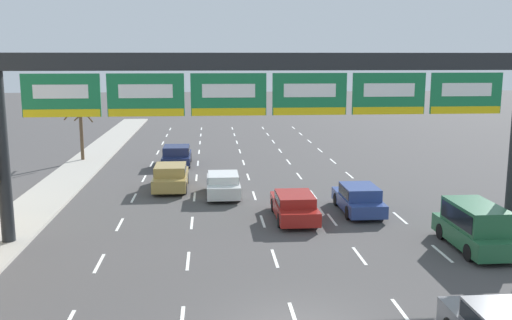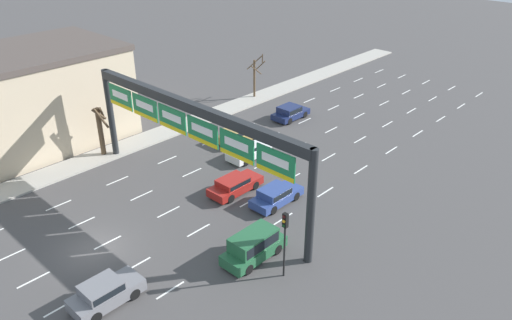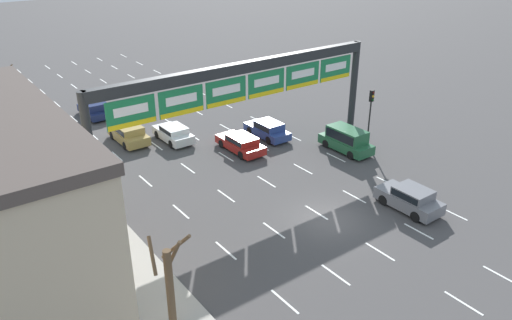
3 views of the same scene
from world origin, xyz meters
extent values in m
plane|color=#474444|center=(0.00, 0.00, 0.00)|extent=(220.00, 220.00, 0.00)
cube|color=#A8A399|center=(-11.30, 0.00, 0.07)|extent=(2.80, 110.00, 0.15)
cube|color=white|center=(-6.60, -4.00, 0.01)|extent=(0.12, 2.00, 0.01)
cube|color=white|center=(-6.60, 1.00, 0.01)|extent=(0.12, 2.00, 0.01)
cube|color=white|center=(-6.60, 6.00, 0.01)|extent=(0.12, 2.00, 0.01)
cube|color=white|center=(-6.60, 11.00, 0.01)|extent=(0.12, 2.00, 0.01)
cube|color=white|center=(-6.60, 16.00, 0.01)|extent=(0.12, 2.00, 0.01)
cube|color=white|center=(-6.60, 21.00, 0.01)|extent=(0.12, 2.00, 0.01)
cube|color=white|center=(-6.60, 26.00, 0.01)|extent=(0.12, 2.00, 0.01)
cube|color=white|center=(-6.60, 31.00, 0.01)|extent=(0.12, 2.00, 0.01)
cube|color=white|center=(-6.60, 36.00, 0.01)|extent=(0.12, 2.00, 0.01)
cube|color=white|center=(-6.60, 41.00, 0.01)|extent=(0.12, 2.00, 0.01)
cube|color=white|center=(-6.60, 46.00, 0.01)|extent=(0.12, 2.00, 0.01)
cube|color=white|center=(-3.30, -4.00, 0.01)|extent=(0.12, 2.00, 0.01)
cube|color=white|center=(-3.30, 1.00, 0.01)|extent=(0.12, 2.00, 0.01)
cube|color=white|center=(-3.30, 6.00, 0.01)|extent=(0.12, 2.00, 0.01)
cube|color=white|center=(-3.30, 11.00, 0.01)|extent=(0.12, 2.00, 0.01)
cube|color=white|center=(-3.30, 16.00, 0.01)|extent=(0.12, 2.00, 0.01)
cube|color=white|center=(-3.30, 21.00, 0.01)|extent=(0.12, 2.00, 0.01)
cube|color=white|center=(-3.30, 26.00, 0.01)|extent=(0.12, 2.00, 0.01)
cube|color=white|center=(-3.30, 31.00, 0.01)|extent=(0.12, 2.00, 0.01)
cube|color=white|center=(-3.30, 36.00, 0.01)|extent=(0.12, 2.00, 0.01)
cube|color=white|center=(-3.30, 41.00, 0.01)|extent=(0.12, 2.00, 0.01)
cube|color=white|center=(-3.30, 46.00, 0.01)|extent=(0.12, 2.00, 0.01)
cube|color=white|center=(0.00, -9.00, 0.01)|extent=(0.12, 2.00, 0.01)
cube|color=white|center=(0.00, -4.00, 0.01)|extent=(0.12, 2.00, 0.01)
cube|color=white|center=(0.00, 1.00, 0.01)|extent=(0.12, 2.00, 0.01)
cube|color=white|center=(0.00, 6.00, 0.01)|extent=(0.12, 2.00, 0.01)
cube|color=white|center=(0.00, 11.00, 0.01)|extent=(0.12, 2.00, 0.01)
cube|color=white|center=(0.00, 16.00, 0.01)|extent=(0.12, 2.00, 0.01)
cube|color=white|center=(0.00, 21.00, 0.01)|extent=(0.12, 2.00, 0.01)
cube|color=white|center=(0.00, 26.00, 0.01)|extent=(0.12, 2.00, 0.01)
cube|color=white|center=(0.00, 31.00, 0.01)|extent=(0.12, 2.00, 0.01)
cube|color=white|center=(0.00, 36.00, 0.01)|extent=(0.12, 2.00, 0.01)
cube|color=white|center=(0.00, 41.00, 0.01)|extent=(0.12, 2.00, 0.01)
cube|color=white|center=(0.00, 46.00, 0.01)|extent=(0.12, 2.00, 0.01)
cube|color=white|center=(3.30, -9.00, 0.01)|extent=(0.12, 2.00, 0.01)
cube|color=white|center=(3.30, -4.00, 0.01)|extent=(0.12, 2.00, 0.01)
cube|color=white|center=(3.30, 1.00, 0.01)|extent=(0.12, 2.00, 0.01)
cube|color=white|center=(3.30, 6.00, 0.01)|extent=(0.12, 2.00, 0.01)
cube|color=white|center=(3.30, 11.00, 0.01)|extent=(0.12, 2.00, 0.01)
cube|color=white|center=(3.30, 16.00, 0.01)|extent=(0.12, 2.00, 0.01)
cube|color=white|center=(3.30, 21.00, 0.01)|extent=(0.12, 2.00, 0.01)
cube|color=white|center=(3.30, 26.00, 0.01)|extent=(0.12, 2.00, 0.01)
cube|color=white|center=(3.30, 31.00, 0.01)|extent=(0.12, 2.00, 0.01)
cube|color=white|center=(3.30, 36.00, 0.01)|extent=(0.12, 2.00, 0.01)
cube|color=white|center=(3.30, 41.00, 0.01)|extent=(0.12, 2.00, 0.01)
cube|color=white|center=(3.30, 46.00, 0.01)|extent=(0.12, 2.00, 0.01)
cube|color=white|center=(6.60, -4.00, 0.01)|extent=(0.12, 2.00, 0.01)
cube|color=white|center=(6.60, 1.00, 0.01)|extent=(0.12, 2.00, 0.01)
cube|color=white|center=(6.60, 6.00, 0.01)|extent=(0.12, 2.00, 0.01)
cube|color=white|center=(6.60, 11.00, 0.01)|extent=(0.12, 2.00, 0.01)
cube|color=white|center=(6.60, 16.00, 0.01)|extent=(0.12, 2.00, 0.01)
cube|color=white|center=(6.60, 21.00, 0.01)|extent=(0.12, 2.00, 0.01)
cube|color=white|center=(6.60, 26.00, 0.01)|extent=(0.12, 2.00, 0.01)
cube|color=white|center=(6.60, 31.00, 0.01)|extent=(0.12, 2.00, 0.01)
cube|color=white|center=(6.60, 36.00, 0.01)|extent=(0.12, 2.00, 0.01)
cube|color=white|center=(6.60, 41.00, 0.01)|extent=(0.12, 2.00, 0.01)
cube|color=white|center=(6.60, 46.00, 0.01)|extent=(0.12, 2.00, 0.01)
cylinder|color=#232628|center=(-10.70, 8.56, 3.88)|extent=(0.53, 0.53, 7.75)
cylinder|color=#232628|center=(10.70, 8.56, 3.88)|extent=(0.53, 0.53, 7.75)
cube|color=#232628|center=(0.00, 8.56, 7.40)|extent=(21.40, 0.60, 0.70)
cube|color=#197542|center=(-8.17, 8.22, 6.11)|extent=(3.02, 0.08, 1.69)
cube|color=white|center=(-8.17, 8.17, 6.26)|extent=(2.11, 0.02, 0.54)
cube|color=yellow|center=(-8.17, 8.17, 5.42)|extent=(2.96, 0.02, 0.30)
cube|color=#197542|center=(-4.90, 8.22, 6.11)|extent=(3.02, 0.08, 1.69)
cube|color=white|center=(-4.90, 8.17, 6.26)|extent=(2.11, 0.02, 0.54)
cube|color=yellow|center=(-4.90, 8.17, 5.42)|extent=(2.96, 0.02, 0.30)
cube|color=#197542|center=(-1.63, 8.22, 6.11)|extent=(3.02, 0.08, 1.69)
cube|color=white|center=(-1.63, 8.17, 6.26)|extent=(2.11, 0.02, 0.54)
cube|color=yellow|center=(-1.63, 8.17, 5.42)|extent=(2.96, 0.02, 0.30)
cube|color=#197542|center=(1.63, 8.22, 6.11)|extent=(3.02, 0.08, 1.69)
cube|color=white|center=(1.63, 8.17, 6.26)|extent=(2.11, 0.02, 0.54)
cube|color=yellow|center=(1.63, 8.17, 5.42)|extent=(2.96, 0.02, 0.30)
cube|color=#197542|center=(4.90, 8.22, 6.11)|extent=(3.02, 0.08, 1.69)
cube|color=white|center=(4.90, 8.17, 6.26)|extent=(2.11, 0.02, 0.54)
cube|color=yellow|center=(4.90, 8.17, 5.42)|extent=(2.96, 0.02, 0.30)
cube|color=#197542|center=(8.17, 8.22, 6.11)|extent=(3.02, 0.08, 1.69)
cube|color=white|center=(8.17, 8.17, 6.26)|extent=(2.11, 0.02, 0.54)
cube|color=yellow|center=(8.17, 8.17, 5.42)|extent=(2.96, 0.02, 0.30)
cube|color=#235B38|center=(8.07, 6.46, 0.56)|extent=(1.75, 4.41, 0.72)
cube|color=#235B38|center=(8.07, 6.42, 1.39)|extent=(1.61, 3.09, 0.94)
cube|color=black|center=(8.07, 6.42, 1.39)|extent=(1.65, 2.84, 0.68)
cylinder|color=black|center=(7.29, 7.79, 0.33)|extent=(0.22, 0.66, 0.66)
cylinder|color=black|center=(8.86, 7.79, 0.33)|extent=(0.22, 0.66, 0.66)
cylinder|color=black|center=(7.29, 5.14, 0.33)|extent=(0.22, 0.66, 0.66)
cylinder|color=black|center=(8.86, 5.14, 0.33)|extent=(0.22, 0.66, 0.66)
cube|color=#19234C|center=(-4.77, 25.49, 0.49)|extent=(1.92, 4.09, 0.59)
cube|color=#19234C|center=(-4.77, 25.24, 1.10)|extent=(1.77, 2.13, 0.61)
cube|color=black|center=(-4.77, 25.24, 1.10)|extent=(1.81, 1.96, 0.44)
cylinder|color=black|center=(-5.64, 26.72, 0.33)|extent=(0.22, 0.66, 0.66)
cylinder|color=black|center=(-3.89, 26.72, 0.33)|extent=(0.22, 0.66, 0.66)
cylinder|color=black|center=(-5.64, 24.26, 0.33)|extent=(0.22, 0.66, 0.66)
cylinder|color=black|center=(-3.89, 24.26, 0.33)|extent=(0.22, 0.66, 0.66)
cube|color=slate|center=(4.85, -1.99, 0.57)|extent=(1.82, 4.05, 0.73)
cube|color=slate|center=(4.85, -2.23, 1.21)|extent=(1.67, 2.11, 0.56)
cube|color=black|center=(4.85, -2.23, 1.21)|extent=(1.71, 1.94, 0.40)
cylinder|color=black|center=(4.03, -0.77, 0.33)|extent=(0.22, 0.66, 0.66)
cylinder|color=black|center=(5.67, -0.77, 0.33)|extent=(0.22, 0.66, 0.66)
cylinder|color=black|center=(4.03, -3.21, 0.33)|extent=(0.22, 0.66, 0.66)
cylinder|color=black|center=(5.67, -3.21, 0.33)|extent=(0.22, 0.66, 0.66)
cube|color=#A88947|center=(-4.71, 18.08, 0.55)|extent=(1.88, 4.37, 0.70)
cube|color=#A88947|center=(-4.71, 17.82, 1.18)|extent=(1.73, 2.27, 0.56)
cube|color=black|center=(-4.71, 17.82, 1.18)|extent=(1.76, 2.09, 0.40)
cylinder|color=black|center=(-5.56, 19.39, 0.33)|extent=(0.22, 0.66, 0.66)
cylinder|color=black|center=(-3.86, 19.39, 0.33)|extent=(0.22, 0.66, 0.66)
cylinder|color=black|center=(-5.56, 16.77, 0.33)|extent=(0.22, 0.66, 0.66)
cylinder|color=black|center=(-3.86, 16.77, 0.33)|extent=(0.22, 0.66, 0.66)
cube|color=silver|center=(-1.72, 16.15, 0.54)|extent=(1.78, 4.09, 0.67)
cube|color=silver|center=(-1.72, 15.90, 1.09)|extent=(1.64, 2.12, 0.43)
cube|color=black|center=(-1.72, 15.90, 1.09)|extent=(1.67, 1.95, 0.31)
cylinder|color=black|center=(-2.52, 17.37, 0.33)|extent=(0.22, 0.66, 0.66)
cylinder|color=black|center=(-0.92, 17.37, 0.33)|extent=(0.22, 0.66, 0.66)
cylinder|color=black|center=(-2.52, 14.92, 0.33)|extent=(0.22, 0.66, 0.66)
cylinder|color=black|center=(-0.92, 14.92, 0.33)|extent=(0.22, 0.66, 0.66)
cube|color=navy|center=(4.87, 12.28, 0.50)|extent=(1.75, 4.28, 0.61)
cube|color=navy|center=(4.87, 12.02, 1.09)|extent=(1.61, 2.23, 0.57)
cube|color=black|center=(4.87, 12.02, 1.09)|extent=(1.65, 2.05, 0.41)
cylinder|color=black|center=(4.09, 13.56, 0.33)|extent=(0.22, 0.66, 0.66)
cylinder|color=black|center=(5.66, 13.56, 0.33)|extent=(0.22, 0.66, 0.66)
cylinder|color=black|center=(4.09, 10.99, 0.33)|extent=(0.22, 0.66, 0.66)
cylinder|color=black|center=(5.66, 10.99, 0.33)|extent=(0.22, 0.66, 0.66)
cube|color=maroon|center=(1.52, 11.32, 0.51)|extent=(1.80, 4.45, 0.63)
cube|color=maroon|center=(1.52, 11.05, 1.06)|extent=(1.66, 2.31, 0.46)
cube|color=black|center=(1.52, 11.05, 1.06)|extent=(1.70, 2.13, 0.33)
cylinder|color=black|center=(0.71, 12.65, 0.33)|extent=(0.22, 0.66, 0.66)
cylinder|color=black|center=(2.33, 12.65, 0.33)|extent=(0.22, 0.66, 0.66)
cylinder|color=black|center=(0.71, 9.98, 0.33)|extent=(0.22, 0.66, 0.66)
cylinder|color=black|center=(2.33, 9.98, 0.33)|extent=(0.22, 0.66, 0.66)
cylinder|color=black|center=(10.52, 6.45, 1.76)|extent=(0.12, 0.12, 3.52)
cube|color=black|center=(10.52, 6.45, 3.97)|extent=(0.30, 0.24, 0.90)
sphere|color=#3D0E0C|center=(10.52, 6.32, 4.27)|extent=(0.20, 0.20, 0.20)
sphere|color=gold|center=(10.52, 6.32, 3.97)|extent=(0.20, 0.20, 0.20)
sphere|color=#0E3515|center=(10.52, 6.32, 3.67)|extent=(0.20, 0.20, 0.20)
cylinder|color=brown|center=(-11.74, 27.43, 2.26)|extent=(0.24, 0.24, 4.23)
cylinder|color=brown|center=(-11.20, 27.18, 3.39)|extent=(0.62, 1.18, 1.10)
cylinder|color=brown|center=(-11.09, 28.04, 4.56)|extent=(1.35, 1.43, 1.51)
cylinder|color=brown|center=(-11.59, 28.25, 3.61)|extent=(1.74, 0.41, 1.46)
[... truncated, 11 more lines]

